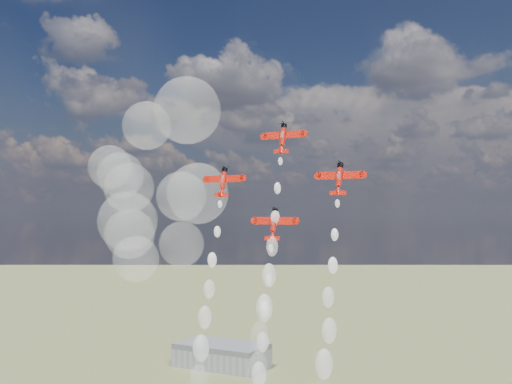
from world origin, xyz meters
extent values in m
cube|color=gray|center=(-120.00, 180.00, 5.00)|extent=(50.00, 28.00, 10.00)
cube|color=#595B60|center=(-120.00, 180.00, 11.50)|extent=(50.00, 28.00, 3.00)
cylinder|color=red|center=(-4.92, 15.73, 105.78)|extent=(1.24, 2.29, 4.77)
cylinder|color=black|center=(-4.92, 16.31, 108.19)|extent=(1.42, 1.59, 1.19)
cube|color=red|center=(-4.92, 16.09, 105.97)|extent=(10.80, 0.61, 1.77)
cube|color=white|center=(-7.84, 16.20, 105.94)|extent=(4.25, 0.14, 0.48)
cube|color=white|center=(-2.00, 16.20, 105.94)|extent=(4.25, 0.14, 0.48)
cube|color=red|center=(-4.92, 14.66, 101.94)|extent=(3.90, 0.33, 0.97)
cube|color=red|center=(-4.92, 13.97, 101.93)|extent=(0.12, 1.73, 1.47)
ellipsoid|color=silver|center=(-4.92, 15.24, 105.81)|extent=(0.97, 1.36, 2.34)
cone|color=red|center=(-4.92, 14.91, 102.61)|extent=(1.24, 1.75, 2.53)
cylinder|color=red|center=(-20.11, 13.22, 95.45)|extent=(1.24, 2.29, 4.77)
cylinder|color=black|center=(-20.11, 13.81, 97.86)|extent=(1.42, 1.59, 1.19)
cube|color=red|center=(-20.11, 13.59, 95.64)|extent=(10.80, 0.61, 1.77)
cube|color=white|center=(-23.03, 13.69, 95.61)|extent=(4.25, 0.14, 0.48)
cube|color=white|center=(-17.18, 13.69, 95.61)|extent=(4.25, 0.14, 0.48)
cube|color=red|center=(-20.11, 12.15, 91.61)|extent=(3.90, 0.33, 0.97)
cube|color=red|center=(-20.11, 11.46, 91.60)|extent=(0.12, 1.73, 1.47)
ellipsoid|color=silver|center=(-20.11, 12.73, 95.48)|extent=(0.97, 1.36, 2.34)
cone|color=red|center=(-20.11, 12.41, 92.28)|extent=(1.24, 1.75, 2.53)
cylinder|color=red|center=(10.26, 13.22, 95.45)|extent=(1.24, 2.29, 4.77)
cylinder|color=black|center=(10.26, 13.81, 97.86)|extent=(1.42, 1.59, 1.19)
cube|color=red|center=(10.26, 13.59, 95.64)|extent=(10.80, 0.61, 1.77)
cube|color=white|center=(7.34, 13.69, 95.61)|extent=(4.25, 0.14, 0.48)
cube|color=white|center=(13.18, 13.69, 95.61)|extent=(4.25, 0.14, 0.48)
cube|color=red|center=(10.26, 12.15, 91.61)|extent=(3.90, 0.33, 0.97)
cube|color=red|center=(10.26, 11.46, 91.60)|extent=(0.12, 1.73, 1.47)
ellipsoid|color=silver|center=(10.26, 12.73, 95.48)|extent=(0.97, 1.36, 2.34)
cone|color=red|center=(10.26, 12.41, 92.28)|extent=(1.24, 1.75, 2.53)
cylinder|color=red|center=(-4.92, 10.71, 85.13)|extent=(1.24, 2.29, 4.77)
cylinder|color=black|center=(-4.92, 11.30, 87.54)|extent=(1.42, 1.59, 1.19)
cube|color=red|center=(-4.92, 11.08, 85.31)|extent=(10.80, 0.61, 1.77)
cube|color=white|center=(-7.84, 11.18, 85.29)|extent=(4.25, 0.14, 0.48)
cube|color=white|center=(-2.00, 11.18, 85.29)|extent=(4.25, 0.14, 0.48)
cube|color=red|center=(-4.92, 9.64, 81.29)|extent=(3.90, 0.33, 0.97)
cube|color=red|center=(-4.92, 8.96, 81.27)|extent=(0.12, 1.73, 1.47)
ellipsoid|color=silver|center=(-4.92, 10.22, 85.16)|extent=(0.97, 1.36, 2.34)
cone|color=red|center=(-4.92, 9.90, 81.95)|extent=(1.24, 1.75, 2.53)
sphere|color=white|center=(-4.91, 14.22, 99.49)|extent=(1.05, 1.05, 1.05)
sphere|color=white|center=(-4.97, 12.70, 92.98)|extent=(1.56, 1.56, 1.56)
sphere|color=white|center=(-4.81, 11.15, 86.02)|extent=(2.08, 2.08, 2.08)
sphere|color=white|center=(-4.67, 9.19, 79.43)|extent=(2.59, 2.59, 2.59)
sphere|color=white|center=(-4.87, 7.95, 72.92)|extent=(3.10, 3.10, 3.10)
sphere|color=white|center=(-5.32, 6.48, 65.71)|extent=(3.61, 3.61, 3.61)
sphere|color=white|center=(-5.20, 3.97, 59.51)|extent=(4.12, 4.12, 4.12)
sphere|color=white|center=(-5.00, 2.73, 52.61)|extent=(4.63, 4.63, 4.63)
sphere|color=white|center=(-20.23, 11.81, 89.31)|extent=(1.05, 1.05, 1.05)
sphere|color=white|center=(-19.98, 10.15, 82.60)|extent=(1.56, 1.56, 1.56)
sphere|color=white|center=(-20.33, 8.38, 75.83)|extent=(2.08, 2.08, 2.08)
sphere|color=white|center=(-20.20, 6.84, 69.01)|extent=(2.59, 2.59, 2.59)
sphere|color=white|center=(-20.19, 4.93, 62.67)|extent=(3.10, 3.10, 3.10)
sphere|color=white|center=(-20.40, 3.69, 55.70)|extent=(3.61, 3.61, 3.61)
sphere|color=white|center=(-19.94, 2.22, 48.80)|extent=(4.12, 4.12, 4.12)
sphere|color=white|center=(10.27, 11.76, 89.26)|extent=(1.05, 1.05, 1.05)
sphere|color=white|center=(10.14, 10.26, 82.39)|extent=(1.56, 1.56, 1.56)
sphere|color=white|center=(10.29, 8.62, 75.76)|extent=(2.08, 2.08, 2.08)
sphere|color=white|center=(9.95, 6.61, 69.13)|extent=(2.59, 2.59, 2.59)
sphere|color=white|center=(10.63, 5.33, 62.30)|extent=(3.10, 3.10, 3.10)
sphere|color=white|center=(10.12, 3.52, 55.63)|extent=(3.61, 3.61, 3.61)
sphere|color=white|center=(-5.04, 9.29, 78.96)|extent=(1.05, 1.05, 1.05)
sphere|color=white|center=(-4.73, 7.56, 72.05)|extent=(1.56, 1.56, 1.56)
sphere|color=white|center=(-4.97, 5.84, 65.58)|extent=(2.08, 2.08, 2.08)
sphere|color=white|center=(-4.69, 4.41, 58.58)|extent=(2.59, 2.59, 2.59)
sphere|color=white|center=(-4.57, 2.36, 51.97)|extent=(3.10, 3.10, 3.10)
sphere|color=white|center=(-33.70, 22.54, 92.49)|extent=(16.76, 16.76, 16.76)
sphere|color=white|center=(-40.41, 27.07, 116.48)|extent=(19.31, 19.31, 19.31)
sphere|color=white|center=(-60.26, 26.17, 80.93)|extent=(14.88, 14.88, 14.88)
sphere|color=white|center=(-71.25, 29.80, 101.57)|extent=(13.60, 13.60, 13.60)
sphere|color=white|center=(-61.26, 26.38, 84.70)|extent=(17.83, 17.83, 17.83)
sphere|color=white|center=(-51.32, 18.10, 74.30)|extent=(12.90, 12.90, 12.90)
sphere|color=white|center=(-42.31, 27.03, 91.89)|extent=(14.31, 14.31, 14.31)
sphere|color=white|center=(-65.70, 32.31, 95.02)|extent=(15.60, 15.60, 15.60)
sphere|color=white|center=(-68.39, 31.47, 98.97)|extent=(14.44, 14.44, 14.44)
sphere|color=white|center=(-47.86, 35.29, 77.75)|extent=(13.63, 13.63, 13.63)
sphere|color=white|center=(-57.79, 30.83, 113.74)|extent=(14.84, 14.84, 14.84)
camera|label=1|loc=(55.83, -114.54, 87.16)|focal=42.00mm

